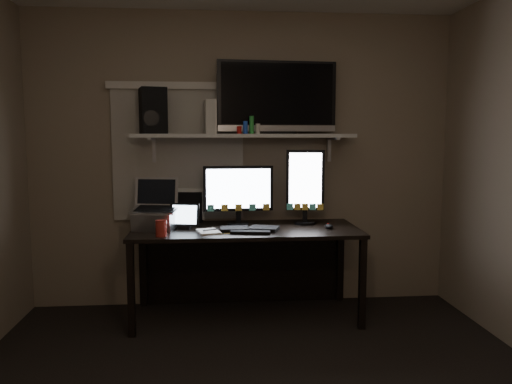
{
  "coord_description": "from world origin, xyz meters",
  "views": [
    {
      "loc": [
        -0.26,
        -2.49,
        1.47
      ],
      "look_at": [
        0.07,
        1.25,
        1.04
      ],
      "focal_mm": 35.0,
      "sensor_mm": 36.0,
      "label": 1
    }
  ],
  "objects": [
    {
      "name": "speaker",
      "position": [
        -0.74,
        1.64,
        1.66
      ],
      "size": [
        0.25,
        0.29,
        0.37
      ],
      "primitive_type": "cube",
      "rotation": [
        0.0,
        0.0,
        0.24
      ],
      "color": "black",
      "rests_on": "wall_shelf"
    },
    {
      "name": "bottles",
      "position": [
        0.03,
        1.54,
        1.55
      ],
      "size": [
        0.23,
        0.13,
        0.14
      ],
      "primitive_type": null,
      "rotation": [
        0.0,
        0.0,
        0.35
      ],
      "color": "#A50F0C",
      "rests_on": "wall_shelf"
    },
    {
      "name": "tv",
      "position": [
        0.27,
        1.63,
        1.78
      ],
      "size": [
        0.99,
        0.25,
        0.59
      ],
      "primitive_type": "cube",
      "rotation": [
        0.0,
        0.0,
        0.07
      ],
      "color": "black",
      "rests_on": "wall_shelf"
    },
    {
      "name": "monitor_landscape",
      "position": [
        -0.05,
        1.57,
        0.98
      ],
      "size": [
        0.57,
        0.08,
        0.5
      ],
      "primitive_type": "cube",
      "rotation": [
        0.0,
        0.0,
        0.04
      ],
      "color": "black",
      "rests_on": "desk"
    },
    {
      "name": "game_console",
      "position": [
        -0.28,
        1.64,
        1.62
      ],
      "size": [
        0.1,
        0.24,
        0.27
      ],
      "primitive_type": "cube",
      "rotation": [
        0.0,
        0.0,
        0.15
      ],
      "color": "#BCB5AA",
      "rests_on": "wall_shelf"
    },
    {
      "name": "keyboard",
      "position": [
        0.02,
        1.32,
        0.74
      ],
      "size": [
        0.48,
        0.25,
        0.03
      ],
      "primitive_type": "cube",
      "rotation": [
        0.0,
        0.0,
        -0.17
      ],
      "color": "black",
      "rests_on": "desk"
    },
    {
      "name": "file_sorter",
      "position": [
        -0.46,
        1.75,
        0.87
      ],
      "size": [
        0.23,
        0.13,
        0.28
      ],
      "primitive_type": "cube",
      "rotation": [
        0.0,
        0.0,
        -0.15
      ],
      "color": "black",
      "rests_on": "desk"
    },
    {
      "name": "tablet",
      "position": [
        -0.49,
        1.43,
        0.83
      ],
      "size": [
        0.25,
        0.15,
        0.21
      ],
      "primitive_type": "cube",
      "rotation": [
        0.0,
        0.0,
        -0.22
      ],
      "color": "black",
      "rests_on": "desk"
    },
    {
      "name": "laptop",
      "position": [
        -0.71,
        1.43,
        0.93
      ],
      "size": [
        0.4,
        0.35,
        0.4
      ],
      "primitive_type": "cube",
      "rotation": [
        0.0,
        0.0,
        -0.19
      ],
      "color": "#A5A5AA",
      "rests_on": "desk"
    },
    {
      "name": "notepad",
      "position": [
        -0.3,
        1.28,
        0.74
      ],
      "size": [
        0.2,
        0.25,
        0.01
      ],
      "primitive_type": "cube",
      "rotation": [
        0.0,
        0.0,
        0.25
      ],
      "color": "white",
      "rests_on": "desk"
    },
    {
      "name": "mouse",
      "position": [
        0.66,
        1.35,
        0.75
      ],
      "size": [
        0.07,
        0.1,
        0.04
      ],
      "primitive_type": "ellipsoid",
      "rotation": [
        0.0,
        0.0,
        0.02
      ],
      "color": "black",
      "rests_on": "desk"
    },
    {
      "name": "wall_shelf",
      "position": [
        0.0,
        1.62,
        1.46
      ],
      "size": [
        1.8,
        0.35,
        0.03
      ],
      "primitive_type": "cube",
      "color": "#B4B4AF",
      "rests_on": "back_wall"
    },
    {
      "name": "back_wall",
      "position": [
        0.0,
        1.8,
        1.25
      ],
      "size": [
        3.6,
        0.0,
        3.6
      ],
      "primitive_type": "plane",
      "rotation": [
        1.57,
        0.0,
        0.0
      ],
      "color": "#7B6D58",
      "rests_on": "floor"
    },
    {
      "name": "sticky_notes",
      "position": [
        -0.21,
        1.29,
        0.73
      ],
      "size": [
        0.32,
        0.27,
        0.0
      ],
      "primitive_type": null,
      "rotation": [
        0.0,
        0.0,
        0.35
      ],
      "color": "gold",
      "rests_on": "desk"
    },
    {
      "name": "cup",
      "position": [
        -0.64,
        1.16,
        0.79
      ],
      "size": [
        0.1,
        0.1,
        0.12
      ],
      "primitive_type": "cylinder",
      "rotation": [
        0.0,
        0.0,
        -0.22
      ],
      "color": "maroon",
      "rests_on": "desk"
    },
    {
      "name": "desk",
      "position": [
        0.0,
        1.55,
        0.55
      ],
      "size": [
        1.8,
        0.75,
        0.73
      ],
      "color": "black",
      "rests_on": "floor"
    },
    {
      "name": "monitor_portrait",
      "position": [
        0.5,
        1.58,
        1.05
      ],
      "size": [
        0.32,
        0.1,
        0.63
      ],
      "primitive_type": "cube",
      "rotation": [
        0.0,
        0.0,
        -0.13
      ],
      "color": "black",
      "rests_on": "desk"
    },
    {
      "name": "window_blinds",
      "position": [
        -0.55,
        1.79,
        1.3
      ],
      "size": [
        1.1,
        0.02,
        1.1
      ],
      "primitive_type": "cube",
      "color": "#B7B0A4",
      "rests_on": "back_wall"
    }
  ]
}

